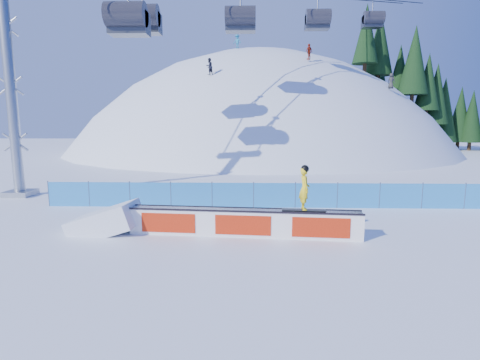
{
  "coord_description": "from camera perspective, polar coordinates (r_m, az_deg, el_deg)",
  "views": [
    {
      "loc": [
        -1.16,
        -13.14,
        4.08
      ],
      "look_at": [
        -1.59,
        2.3,
        1.68
      ],
      "focal_mm": 28.0,
      "sensor_mm": 36.0,
      "label": 1
    }
  ],
  "objects": [
    {
      "name": "snow_ramp",
      "position": [
        15.13,
        -19.7,
        -7.34
      ],
      "size": [
        2.71,
        1.83,
        1.61
      ],
      "primitive_type": null,
      "rotation": [
        0.0,
        -0.31,
        -0.09
      ],
      "color": "white",
      "rests_on": "ground"
    },
    {
      "name": "distant_skiers",
      "position": [
        44.02,
        5.67,
        18.1
      ],
      "size": [
        20.43,
        11.26,
        7.13
      ],
      "color": "black",
      "rests_on": "ground"
    },
    {
      "name": "treeline",
      "position": [
        60.34,
        28.47,
        12.24
      ],
      "size": [
        26.08,
        12.17,
        20.51
      ],
      "color": "#352315",
      "rests_on": "ground"
    },
    {
      "name": "snow_hill",
      "position": [
        59.41,
        2.67,
        -13.01
      ],
      "size": [
        64.0,
        64.0,
        64.0
      ],
      "color": "silver",
      "rests_on": "ground"
    },
    {
      "name": "snowboarder",
      "position": [
        13.23,
        9.79,
        -1.24
      ],
      "size": [
        1.56,
        0.58,
        1.61
      ],
      "rotation": [
        0.0,
        0.0,
        1.66
      ],
      "color": "black",
      "rests_on": "rail_box"
    },
    {
      "name": "rail_box",
      "position": [
        13.56,
        0.55,
        -6.5
      ],
      "size": [
        8.37,
        1.29,
        1.0
      ],
      "rotation": [
        0.0,
        0.0,
        -0.09
      ],
      "color": "white",
      "rests_on": "ground"
    },
    {
      "name": "safety_fence",
      "position": [
        18.02,
        5.26,
        -2.33
      ],
      "size": [
        22.05,
        0.05,
        1.3
      ],
      "color": "#2782D0",
      "rests_on": "ground"
    },
    {
      "name": "ground",
      "position": [
        13.81,
        6.41,
        -8.41
      ],
      "size": [
        160.0,
        160.0,
        0.0
      ],
      "primitive_type": "plane",
      "color": "white",
      "rests_on": "ground"
    }
  ]
}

